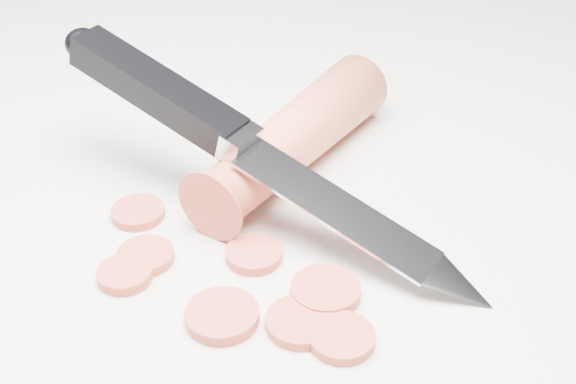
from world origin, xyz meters
name	(u,v)px	position (x,y,z in m)	size (l,w,h in m)	color
ground	(232,216)	(0.00, 0.00, 0.00)	(2.40, 2.40, 0.00)	silver
carrot	(294,138)	(0.05, 0.04, 0.02)	(0.04, 0.04, 0.18)	#D85439
carrot_slice_0	(146,256)	(-0.06, -0.03, 0.00)	(0.03, 0.03, 0.01)	#C53C2E
carrot_slice_1	(342,338)	(0.03, -0.12, 0.00)	(0.03, 0.03, 0.01)	#C53C2E
carrot_slice_2	(222,316)	(-0.03, -0.09, 0.00)	(0.04, 0.04, 0.01)	#C53C2E
carrot_slice_3	(325,291)	(0.03, -0.08, 0.00)	(0.04, 0.04, 0.01)	#C53C2E
carrot_slice_4	(301,322)	(0.01, -0.10, 0.00)	(0.04, 0.04, 0.01)	#C53C2E
carrot_slice_5	(138,212)	(-0.05, 0.02, 0.00)	(0.03, 0.03, 0.01)	#C53C2E
carrot_slice_6	(254,254)	(0.00, -0.04, 0.00)	(0.03, 0.03, 0.01)	#C53C2E
carrot_slice_7	(125,274)	(-0.07, -0.04, 0.00)	(0.03, 0.03, 0.01)	#C53C2E
kitchen_knife	(264,152)	(0.02, -0.01, 0.05)	(0.21, 0.25, 0.09)	#B9BBC0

